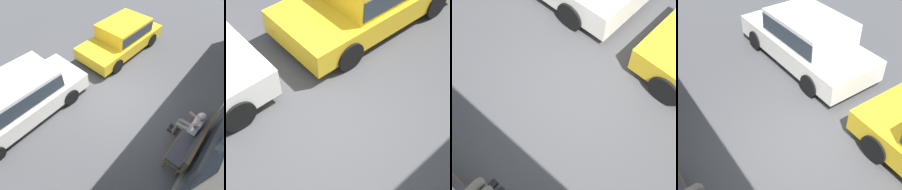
% 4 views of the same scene
% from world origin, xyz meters
% --- Properties ---
extents(ground_plane, '(60.00, 60.00, 0.00)m').
position_xyz_m(ground_plane, '(0.00, 0.00, 0.00)').
color(ground_plane, '#424244').
extents(bench, '(1.96, 0.55, 1.02)m').
position_xyz_m(bench, '(0.13, 2.90, 0.60)').
color(bench, brown).
rests_on(bench, ground_plane).
extents(person_on_phone, '(0.73, 0.74, 1.36)m').
position_xyz_m(person_on_phone, '(-0.17, 2.67, 0.72)').
color(person_on_phone, '#6B665B').
rests_on(person_on_phone, ground_plane).
extents(parked_car_near, '(4.19, 1.98, 1.37)m').
position_xyz_m(parked_car_near, '(-2.55, -1.69, 0.75)').
color(parked_car_near, gold).
rests_on(parked_car_near, ground_plane).
extents(parked_car_mid, '(4.52, 1.96, 1.49)m').
position_xyz_m(parked_car_mid, '(2.47, -1.95, 0.80)').
color(parked_car_mid, white).
rests_on(parked_car_mid, ground_plane).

